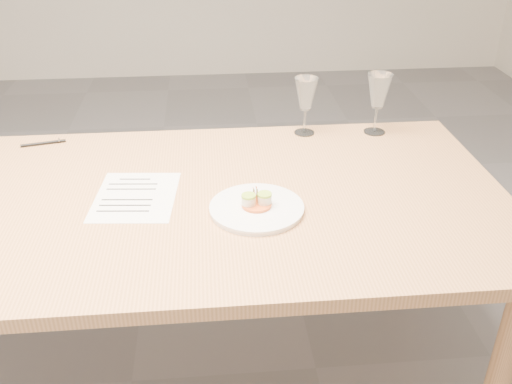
{
  "coord_description": "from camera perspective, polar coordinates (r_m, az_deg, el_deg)",
  "views": [
    {
      "loc": [
        0.31,
        -1.47,
        1.59
      ],
      "look_at": [
        0.44,
        -0.08,
        0.8
      ],
      "focal_mm": 40.0,
      "sensor_mm": 36.0,
      "label": 1
    }
  ],
  "objects": [
    {
      "name": "ground",
      "position": [
        2.19,
        -12.31,
        -17.99
      ],
      "size": [
        7.0,
        7.0,
        0.0
      ],
      "primitive_type": "plane",
      "color": "slate",
      "rests_on": "ground"
    },
    {
      "name": "dinner_plate",
      "position": [
        1.61,
        0.08,
        -1.54
      ],
      "size": [
        0.27,
        0.27,
        0.07
      ],
      "rotation": [
        0.0,
        0.0,
        0.39
      ],
      "color": "white",
      "rests_on": "dining_table"
    },
    {
      "name": "dining_table",
      "position": [
        1.76,
        -14.65,
        -2.69
      ],
      "size": [
        2.4,
        1.0,
        0.75
      ],
      "color": "tan",
      "rests_on": "ground"
    },
    {
      "name": "recipe_sheet",
      "position": [
        1.72,
        -11.96,
        -0.43
      ],
      "size": [
        0.26,
        0.32,
        0.0
      ],
      "rotation": [
        0.0,
        0.0,
        -0.09
      ],
      "color": "white",
      "rests_on": "dining_table"
    },
    {
      "name": "wine_glass_2",
      "position": [
        2.1,
        12.16,
        9.74
      ],
      "size": [
        0.09,
        0.09,
        0.22
      ],
      "color": "white",
      "rests_on": "dining_table"
    },
    {
      "name": "wine_glass_1",
      "position": [
        2.06,
        5.02,
        9.64
      ],
      "size": [
        0.08,
        0.08,
        0.21
      ],
      "color": "white",
      "rests_on": "dining_table"
    },
    {
      "name": "ballpoint_pen",
      "position": [
        2.14,
        -20.48,
        4.6
      ],
      "size": [
        0.15,
        0.05,
        0.01
      ],
      "rotation": [
        0.0,
        0.0,
        0.22
      ],
      "color": "black",
      "rests_on": "dining_table"
    }
  ]
}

